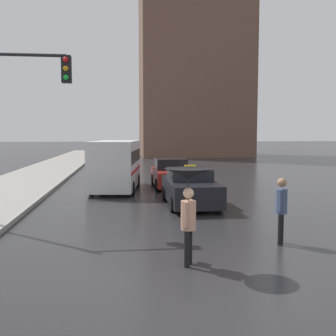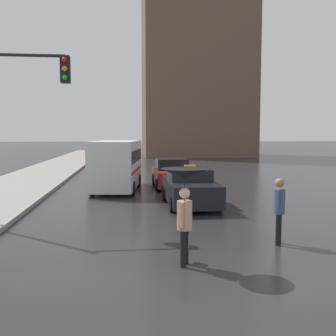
{
  "view_description": "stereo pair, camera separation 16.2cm",
  "coord_description": "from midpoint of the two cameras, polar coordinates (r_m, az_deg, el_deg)",
  "views": [
    {
      "loc": [
        -1.6,
        -6.97,
        2.79
      ],
      "look_at": [
        0.33,
        9.2,
        1.4
      ],
      "focal_mm": 42.0,
      "sensor_mm": 36.0,
      "label": 1
    },
    {
      "loc": [
        -1.44,
        -6.99,
        2.79
      ],
      "look_at": [
        0.33,
        9.2,
        1.4
      ],
      "focal_mm": 42.0,
      "sensor_mm": 36.0,
      "label": 2
    }
  ],
  "objects": [
    {
      "name": "ground_plane",
      "position": [
        7.67,
        5.88,
        -16.49
      ],
      "size": [
        300.0,
        300.0,
        0.0
      ],
      "primitive_type": "plane",
      "color": "#262628"
    },
    {
      "name": "taxi",
      "position": [
        15.58,
        3.47,
        -2.93
      ],
      "size": [
        1.91,
        4.29,
        1.59
      ],
      "rotation": [
        0.0,
        0.0,
        3.14
      ],
      "color": "black",
      "rests_on": "ground_plane"
    },
    {
      "name": "sedan_red",
      "position": [
        20.87,
        0.78,
        -0.9
      ],
      "size": [
        1.91,
        4.1,
        1.51
      ],
      "rotation": [
        0.0,
        0.0,
        3.14
      ],
      "color": "maroon",
      "rests_on": "ground_plane"
    },
    {
      "name": "ambulance_van",
      "position": [
        19.84,
        -7.21,
        0.74
      ],
      "size": [
        2.63,
        5.42,
        2.47
      ],
      "rotation": [
        0.0,
        0.0,
        3.02
      ],
      "color": "silver",
      "rests_on": "ground_plane"
    },
    {
      "name": "pedestrian_with_umbrella",
      "position": [
        8.27,
        3.0,
        -3.04
      ],
      "size": [
        1.02,
        1.02,
        2.09
      ],
      "rotation": [
        0.0,
        0.0,
        1.15
      ],
      "color": "black",
      "rests_on": "ground_plane"
    },
    {
      "name": "pedestrian_man",
      "position": [
        10.38,
        16.25,
        -5.28
      ],
      "size": [
        0.4,
        0.42,
        1.7
      ],
      "rotation": [
        0.0,
        0.0,
        -2.08
      ],
      "color": "black",
      "rests_on": "ground_plane"
    },
    {
      "name": "traffic_light",
      "position": [
        12.67,
        -20.85,
        8.86
      ],
      "size": [
        2.74,
        0.38,
        5.44
      ],
      "color": "black",
      "rests_on": "ground_plane"
    },
    {
      "name": "building_tower_near",
      "position": [
        52.72,
        4.22,
        14.99
      ],
      "size": [
        13.69,
        10.47,
        24.11
      ],
      "color": "brown",
      "rests_on": "ground_plane"
    }
  ]
}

